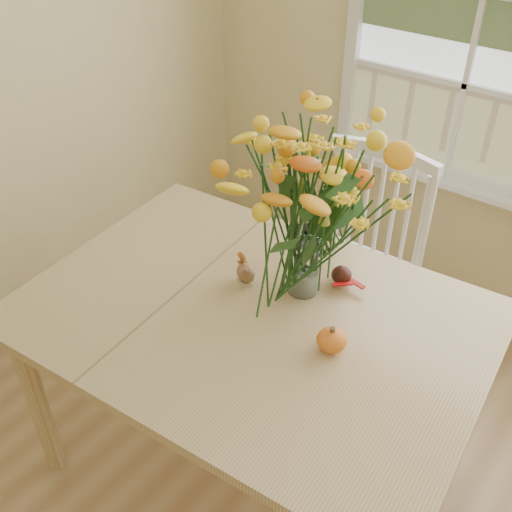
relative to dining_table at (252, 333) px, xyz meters
The scene contains 6 objects.
dining_table is the anchor object (origin of this frame).
windsor_chair 0.81m from the dining_table, 90.59° to the left, with size 0.49×0.47×1.02m.
flower_vase 0.50m from the dining_table, 71.82° to the left, with size 0.50×0.50×0.60m.
pumpkin 0.32m from the dining_table, ahead, with size 0.09×0.09×0.07m, color orange.
turkey_figurine 0.21m from the dining_table, 136.33° to the left, with size 0.09×0.08×0.10m.
dark_gourd 0.37m from the dining_table, 64.30° to the left, with size 0.13×0.08×0.06m.
Camera 1 is at (0.30, -0.40, 2.13)m, focal length 42.00 mm.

